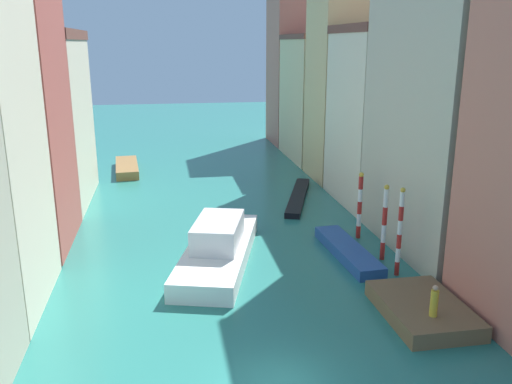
{
  "coord_description": "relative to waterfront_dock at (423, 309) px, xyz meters",
  "views": [
    {
      "loc": [
        -3.95,
        -17.45,
        12.84
      ],
      "look_at": [
        3.05,
        22.41,
        1.5
      ],
      "focal_mm": 37.46,
      "sensor_mm": 36.0,
      "label": 1
    }
  ],
  "objects": [
    {
      "name": "mooring_pole_2",
      "position": [
        0.8,
        10.94,
        1.95
      ],
      "size": [
        0.33,
        0.33,
        4.6
      ],
      "color": "red",
      "rests_on": "ground"
    },
    {
      "name": "mooring_pole_0",
      "position": [
        0.83,
        4.79,
        2.25
      ],
      "size": [
        0.29,
        0.29,
        5.2
      ],
      "color": "red",
      "rests_on": "ground"
    },
    {
      "name": "motorboat_0",
      "position": [
        -15.85,
        33.59,
        0.03
      ],
      "size": [
        2.76,
        8.12,
        0.85
      ],
      "color": "olive",
      "rests_on": "ground"
    },
    {
      "name": "building_right_2",
      "position": [
        6.0,
        19.18,
        6.73
      ],
      "size": [
        7.84,
        9.09,
        14.23
      ],
      "color": "beige",
      "rests_on": "ground"
    },
    {
      "name": "building_right_3",
      "position": [
        6.0,
        27.43,
        8.9
      ],
      "size": [
        7.84,
        7.19,
        18.55
      ],
      "color": "#DBB77A",
      "rests_on": "ground"
    },
    {
      "name": "person_on_dock",
      "position": [
        -0.21,
        -1.33,
        1.1
      ],
      "size": [
        0.36,
        0.36,
        1.52
      ],
      "color": "gold",
      "rests_on": "waterfront_dock"
    },
    {
      "name": "waterfront_dock",
      "position": [
        0.0,
        0.0,
        0.0
      ],
      "size": [
        3.72,
        5.58,
        0.79
      ],
      "color": "brown",
      "rests_on": "ground"
    },
    {
      "name": "building_right_4",
      "position": [
        6.0,
        37.02,
        6.49
      ],
      "size": [
        7.84,
        11.46,
        13.74
      ],
      "color": "beige",
      "rests_on": "ground"
    },
    {
      "name": "vaporetto_white",
      "position": [
        -9.01,
        8.58,
        0.54
      ],
      "size": [
        6.61,
        12.26,
        2.64
      ],
      "color": "white",
      "rests_on": "ground"
    },
    {
      "name": "gondola_black",
      "position": [
        -0.92,
        20.71,
        -0.17
      ],
      "size": [
        4.7,
        10.64,
        0.46
      ],
      "color": "black",
      "rests_on": "ground"
    },
    {
      "name": "building_right_1",
      "position": [
        6.0,
        8.69,
        10.58
      ],
      "size": [
        7.84,
        12.06,
        21.93
      ],
      "color": "#BCB299",
      "rests_on": "ground"
    },
    {
      "name": "building_right_5",
      "position": [
        6.0,
        47.08,
        10.38
      ],
      "size": [
        7.84,
        8.29,
        21.53
      ],
      "color": "#C6705B",
      "rests_on": "ground"
    },
    {
      "name": "ground_plane",
      "position": [
        -8.05,
        20.37,
        -0.4
      ],
      "size": [
        154.0,
        154.0,
        0.0
      ],
      "primitive_type": "plane",
      "color": "#28756B"
    },
    {
      "name": "motorboat_1",
      "position": [
        -1.0,
        7.99,
        -0.06
      ],
      "size": [
        2.07,
        7.72,
        0.68
      ],
      "color": "#234C93",
      "rests_on": "ground"
    },
    {
      "name": "building_left_3",
      "position": [
        -22.1,
        23.75,
        6.54
      ],
      "size": [
        7.84,
        11.62,
        13.85
      ],
      "color": "beige",
      "rests_on": "ground"
    },
    {
      "name": "mooring_pole_1",
      "position": [
        0.92,
        7.11,
        2.03
      ],
      "size": [
        0.32,
        0.32,
        4.75
      ],
      "color": "red",
      "rests_on": "ground"
    }
  ]
}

